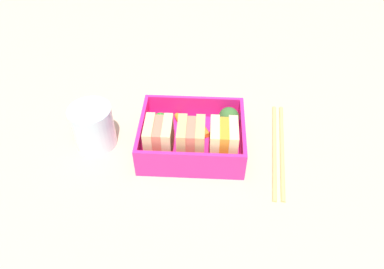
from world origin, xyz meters
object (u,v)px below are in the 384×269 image
(sandwich_center, at_px, (159,139))
(strawberry_far_left, at_px, (160,121))
(chopstick_pair, at_px, (278,147))
(sandwich_center_left, at_px, (191,140))
(carrot_stick_far_left, at_px, (182,124))
(drinking_glass, at_px, (93,127))
(carrot_stick_left, at_px, (203,128))
(broccoli_floret, at_px, (229,118))
(sandwich_left, at_px, (223,141))

(sandwich_center, xyz_separation_m, strawberry_far_left, (0.00, -0.06, -0.01))
(chopstick_pair, bearing_deg, sandwich_center_left, 11.39)
(sandwich_center, height_order, carrot_stick_far_left, sandwich_center)
(sandwich_center_left, relative_size, chopstick_pair, 0.28)
(drinking_glass, bearing_deg, carrot_stick_left, -170.93)
(broccoli_floret, distance_m, strawberry_far_left, 0.11)
(sandwich_center, bearing_deg, drinking_glass, -12.81)
(sandwich_center, relative_size, carrot_stick_far_left, 1.15)
(sandwich_left, bearing_deg, sandwich_center_left, 0.00)
(chopstick_pair, bearing_deg, strawberry_far_left, -7.61)
(carrot_stick_left, xyz_separation_m, drinking_glass, (0.18, 0.03, 0.02))
(broccoli_floret, xyz_separation_m, chopstick_pair, (-0.08, 0.03, -0.03))
(sandwich_left, xyz_separation_m, strawberry_far_left, (0.10, -0.06, -0.01))
(sandwich_center, relative_size, drinking_glass, 0.82)
(chopstick_pair, relative_size, drinking_glass, 2.96)
(sandwich_center, bearing_deg, carrot_stick_far_left, -117.37)
(broccoli_floret, xyz_separation_m, drinking_glass, (0.22, 0.03, -0.00))
(sandwich_left, distance_m, carrot_stick_far_left, 0.09)
(sandwich_left, relative_size, carrot_stick_far_left, 1.15)
(carrot_stick_left, bearing_deg, broccoli_floret, -172.55)
(drinking_glass, bearing_deg, broccoli_floret, -171.24)
(chopstick_pair, bearing_deg, carrot_stick_far_left, -11.31)
(sandwich_left, distance_m, sandwich_center, 0.10)
(chopstick_pair, xyz_separation_m, drinking_glass, (0.30, 0.00, 0.03))
(carrot_stick_far_left, relative_size, strawberry_far_left, 1.53)
(sandwich_left, bearing_deg, carrot_stick_far_left, -41.87)
(broccoli_floret, bearing_deg, chopstick_pair, 160.08)
(sandwich_left, relative_size, sandwich_center_left, 1.00)
(carrot_stick_far_left, distance_m, chopstick_pair, 0.16)
(carrot_stick_far_left, height_order, strawberry_far_left, strawberry_far_left)
(sandwich_left, height_order, sandwich_center_left, same)
(sandwich_left, height_order, broccoli_floret, sandwich_left)
(carrot_stick_left, bearing_deg, chopstick_pair, 168.88)
(broccoli_floret, height_order, carrot_stick_far_left, broccoli_floret)
(sandwich_center_left, height_order, chopstick_pair, sandwich_center_left)
(strawberry_far_left, bearing_deg, carrot_stick_left, 178.68)
(drinking_glass, bearing_deg, sandwich_center, 167.19)
(sandwich_left, xyz_separation_m, carrot_stick_far_left, (0.07, -0.06, -0.02))
(sandwich_left, distance_m, sandwich_center_left, 0.05)
(sandwich_left, height_order, carrot_stick_far_left, sandwich_left)
(chopstick_pair, bearing_deg, carrot_stick_left, -11.12)
(broccoli_floret, relative_size, carrot_stick_far_left, 0.84)
(sandwich_center, xyz_separation_m, carrot_stick_left, (-0.07, -0.05, -0.02))
(carrot_stick_far_left, relative_size, drinking_glass, 0.71)
(sandwich_center_left, height_order, carrot_stick_far_left, sandwich_center_left)
(broccoli_floret, distance_m, carrot_stick_left, 0.05)
(sandwich_center_left, xyz_separation_m, broccoli_floret, (-0.06, -0.06, -0.00))
(strawberry_far_left, bearing_deg, sandwich_center, 94.91)
(carrot_stick_far_left, bearing_deg, strawberry_far_left, 9.12)
(sandwich_center_left, xyz_separation_m, carrot_stick_far_left, (0.02, -0.06, -0.02))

